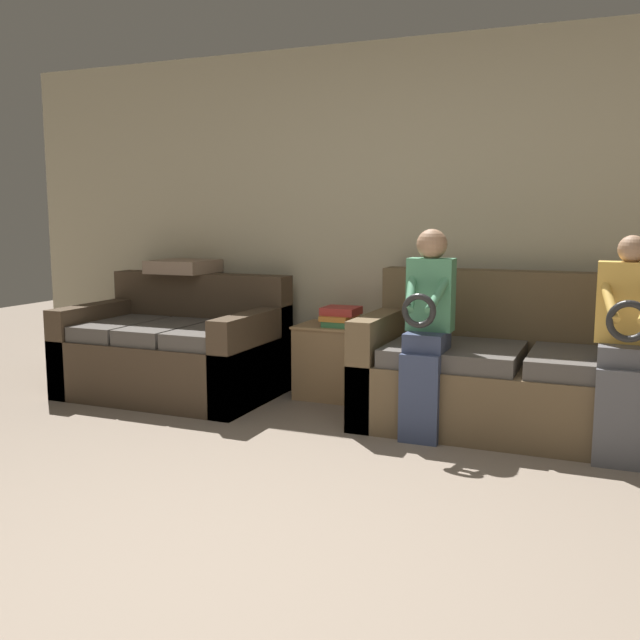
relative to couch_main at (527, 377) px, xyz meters
name	(u,v)px	position (x,y,z in m)	size (l,w,h in m)	color
ground_plane	(219,595)	(-0.76, -2.46, -0.33)	(14.00, 14.00, 0.00)	gray
wall_back	(432,222)	(-0.76, 0.55, 0.94)	(6.98, 0.06, 2.55)	#BCB293
couch_main	(527,377)	(0.00, 0.00, 0.00)	(2.03, 0.93, 0.96)	brown
couch_side	(176,352)	(-2.53, -0.07, -0.02)	(1.50, 0.99, 0.88)	#473828
child_left_seated	(427,323)	(-0.55, -0.39, 0.36)	(0.28, 0.38, 1.25)	#384260
child_right_seated	(627,342)	(0.55, -0.40, 0.32)	(0.34, 0.37, 1.22)	#56565B
side_shelf	(340,360)	(-1.35, 0.28, -0.06)	(0.61, 0.43, 0.54)	#9E7A51
book_stack	(341,316)	(-1.35, 0.28, 0.27)	(0.25, 0.33, 0.13)	#3D8451
throw_pillow	(184,266)	(-2.68, 0.28, 0.59)	(0.45, 0.45, 0.10)	gray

